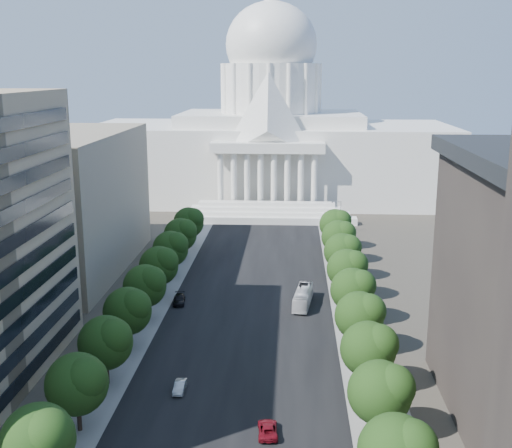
% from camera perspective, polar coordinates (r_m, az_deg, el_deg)
% --- Properties ---
extents(road_asphalt, '(30.00, 260.00, 0.01)m').
position_cam_1_polar(road_asphalt, '(130.29, -0.19, -5.66)').
color(road_asphalt, black).
rests_on(road_asphalt, ground).
extents(sidewalk_left, '(8.00, 260.00, 0.02)m').
position_cam_1_polar(sidewalk_left, '(132.74, -8.44, -5.45)').
color(sidewalk_left, gray).
rests_on(sidewalk_left, ground).
extents(sidewalk_right, '(8.00, 260.00, 0.02)m').
position_cam_1_polar(sidewalk_right, '(130.59, 8.20, -5.76)').
color(sidewalk_right, gray).
rests_on(sidewalk_right, ground).
extents(capitol, '(120.00, 56.00, 73.00)m').
position_cam_1_polar(capitol, '(219.06, 1.32, 7.53)').
color(capitol, white).
rests_on(capitol, ground).
extents(office_block_left_far, '(38.00, 52.00, 30.00)m').
position_cam_1_polar(office_block_left_far, '(146.62, -19.03, 1.84)').
color(office_block_left_far, gray).
rests_on(office_block_left_far, ground).
extents(tree_l_b, '(7.79, 7.60, 9.97)m').
position_cam_1_polar(tree_l_b, '(71.82, -18.62, -17.63)').
color(tree_l_b, '#33261C').
rests_on(tree_l_b, ground).
extents(tree_l_c, '(7.79, 7.60, 9.97)m').
position_cam_1_polar(tree_l_c, '(81.63, -15.46, -13.43)').
color(tree_l_c, '#33261C').
rests_on(tree_l_c, ground).
extents(tree_l_d, '(7.79, 7.60, 9.97)m').
position_cam_1_polar(tree_l_d, '(91.95, -13.08, -10.13)').
color(tree_l_d, '#33261C').
rests_on(tree_l_d, ground).
extents(tree_l_e, '(7.79, 7.60, 9.97)m').
position_cam_1_polar(tree_l_e, '(102.64, -11.21, -7.49)').
color(tree_l_e, '#33261C').
rests_on(tree_l_e, ground).
extents(tree_l_f, '(7.79, 7.60, 9.97)m').
position_cam_1_polar(tree_l_f, '(113.59, -9.73, -5.34)').
color(tree_l_f, '#33261C').
rests_on(tree_l_f, ground).
extents(tree_l_g, '(7.79, 7.60, 9.97)m').
position_cam_1_polar(tree_l_g, '(124.73, -8.51, -3.58)').
color(tree_l_g, '#33261C').
rests_on(tree_l_g, ground).
extents(tree_l_h, '(7.79, 7.60, 9.97)m').
position_cam_1_polar(tree_l_h, '(136.02, -7.50, -2.10)').
color(tree_l_h, '#33261C').
rests_on(tree_l_h, ground).
extents(tree_l_i, '(7.79, 7.60, 9.97)m').
position_cam_1_polar(tree_l_i, '(147.42, -6.64, -0.85)').
color(tree_l_i, '#33261C').
rests_on(tree_l_i, ground).
extents(tree_l_j, '(7.79, 7.60, 9.97)m').
position_cam_1_polar(tree_l_j, '(158.91, -5.91, 0.22)').
color(tree_l_j, '#33261C').
rests_on(tree_l_j, ground).
extents(tree_r_c, '(7.79, 7.60, 9.97)m').
position_cam_1_polar(tree_r_c, '(78.42, 11.22, -14.35)').
color(tree_r_c, '#33261C').
rests_on(tree_r_c, ground).
extents(tree_r_d, '(7.79, 7.60, 9.97)m').
position_cam_1_polar(tree_r_d, '(89.11, 10.17, -10.77)').
color(tree_r_d, '#33261C').
rests_on(tree_r_d, ground).
extents(tree_r_e, '(7.79, 7.60, 9.97)m').
position_cam_1_polar(tree_r_e, '(100.10, 9.37, -7.95)').
color(tree_r_e, '#33261C').
rests_on(tree_r_e, ground).
extents(tree_r_f, '(7.79, 7.60, 9.97)m').
position_cam_1_polar(tree_r_f, '(111.30, 8.74, -5.70)').
color(tree_r_f, '#33261C').
rests_on(tree_r_f, ground).
extents(tree_r_g, '(7.79, 7.60, 9.97)m').
position_cam_1_polar(tree_r_g, '(122.66, 8.23, -3.86)').
color(tree_r_g, '#33261C').
rests_on(tree_r_g, ground).
extents(tree_r_h, '(7.79, 7.60, 9.97)m').
position_cam_1_polar(tree_r_h, '(134.12, 7.81, -2.34)').
color(tree_r_h, '#33261C').
rests_on(tree_r_h, ground).
extents(tree_r_i, '(7.79, 7.60, 9.97)m').
position_cam_1_polar(tree_r_i, '(145.67, 7.45, -1.05)').
color(tree_r_i, '#33261C').
rests_on(tree_r_i, ground).
extents(tree_r_j, '(7.79, 7.60, 9.97)m').
position_cam_1_polar(tree_r_j, '(157.29, 7.15, 0.04)').
color(tree_r_j, '#33261C').
rests_on(tree_r_j, ground).
extents(streetlight_b, '(2.61, 0.44, 9.00)m').
position_cam_1_polar(streetlight_b, '(78.24, 12.45, -15.01)').
color(streetlight_b, gray).
rests_on(streetlight_b, ground).
extents(streetlight_c, '(2.61, 0.44, 9.00)m').
position_cam_1_polar(streetlight_c, '(100.70, 10.24, -8.25)').
color(streetlight_c, gray).
rests_on(streetlight_c, ground).
extents(streetlight_d, '(2.61, 0.44, 9.00)m').
position_cam_1_polar(streetlight_d, '(124.13, 8.90, -3.98)').
color(streetlight_d, gray).
rests_on(streetlight_d, ground).
extents(streetlight_e, '(2.61, 0.44, 9.00)m').
position_cam_1_polar(streetlight_e, '(148.07, 7.99, -1.08)').
color(streetlight_e, gray).
rests_on(streetlight_e, ground).
extents(streetlight_f, '(2.61, 0.44, 9.00)m').
position_cam_1_polar(streetlight_f, '(172.32, 7.34, 1.00)').
color(streetlight_f, gray).
rests_on(streetlight_f, ground).
extents(car_silver, '(1.45, 4.08, 1.34)m').
position_cam_1_polar(car_silver, '(90.93, -6.79, -14.17)').
color(car_silver, '#B3B7BB').
rests_on(car_silver, ground).
extents(car_red, '(2.66, 5.15, 1.39)m').
position_cam_1_polar(car_red, '(81.00, 1.05, -17.79)').
color(car_red, maroon).
rests_on(car_red, ground).
extents(car_dark_b, '(2.70, 5.47, 1.53)m').
position_cam_1_polar(car_dark_b, '(122.21, -6.85, -6.70)').
color(car_dark_b, black).
rests_on(car_dark_b, ground).
extents(city_bus, '(4.16, 11.66, 3.18)m').
position_cam_1_polar(city_bus, '(120.55, 4.20, -6.51)').
color(city_bus, silver).
rests_on(city_bus, ground).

